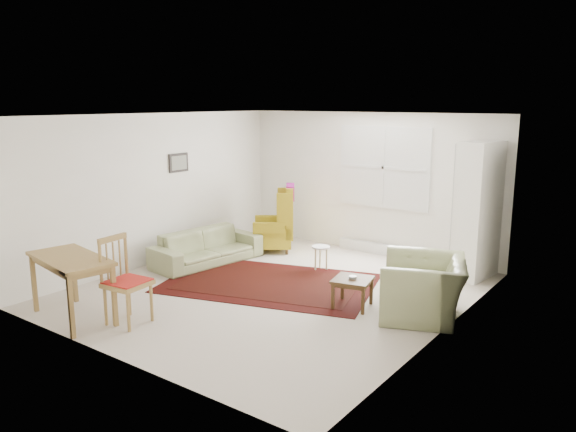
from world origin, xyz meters
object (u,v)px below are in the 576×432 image
Objects in this scene: wingback_chair at (273,218)px; desk_chair at (127,281)px; cabinet at (478,210)px; armchair at (423,282)px; coffee_table at (352,293)px; sofa at (207,241)px; stool at (321,258)px; desk at (73,288)px.

wingback_chair reaches higher than desk_chair.
cabinet reaches higher than wingback_chair.
desk_chair is at bearing -71.83° from armchair.
cabinet reaches higher than coffee_table.
sofa is 4.39m from cabinet.
sofa reaches higher than stool.
desk reaches higher than coffee_table.
armchair is 2.10m from cabinet.
coffee_table is at bearing -89.17° from sofa.
stool is (-2.14, 0.91, -0.25)m from armchair.
wingback_chair is (0.40, 1.29, 0.23)m from sofa.
coffee_table is at bearing 22.13° from wingback_chair.
desk is (-2.63, -2.42, 0.20)m from coffee_table.
armchair is 4.41m from desk.
wingback_chair is at bearing -9.88° from sofa.
wingback_chair reaches higher than armchair.
sofa is 1.65× the size of armchair.
desk is at bearing -110.73° from stool.
armchair is at bearing -83.14° from cabinet.
wingback_chair is at bearing 161.09° from stool.
cabinet is (2.14, 1.10, 0.85)m from stool.
sofa reaches higher than coffee_table.
wingback_chair is 2.52× the size of coffee_table.
desk is (-3.50, -2.69, -0.05)m from armchair.
stool is at bearing -145.92° from cabinet.
stool is at bearing 69.27° from desk.
desk is (-1.36, -3.60, 0.21)m from stool.
cabinet is (0.87, 2.28, 0.85)m from coffee_table.
cabinet is (3.88, 1.93, 0.67)m from sofa.
wingback_chair is 1.13× the size of desk_chair.
armchair is 2.38× the size of coffee_table.
armchair is 2.34m from stool.
desk_chair is (-1.94, -2.11, 0.34)m from coffee_table.
coffee_table is 1.73m from stool.
coffee_table reaches higher than stool.
cabinet is at bearing 157.98° from armchair.
armchair is 0.91× the size of desk.
cabinet reaches higher than desk_chair.
armchair is at bearing -83.75° from sofa.
cabinet reaches higher than desk.
sofa is 3.93× the size of coffee_table.
wingback_chair is 0.58× the size of cabinet.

